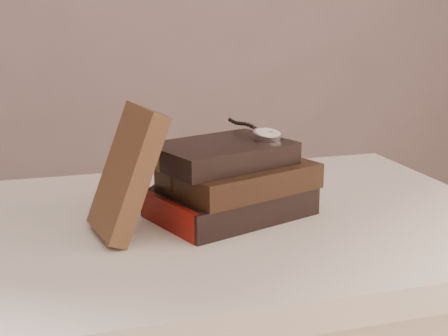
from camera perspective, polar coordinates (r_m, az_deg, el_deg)
name	(u,v)px	position (r m, az deg, el deg)	size (l,w,h in m)	color
table	(181,276)	(0.96, -4.06, -10.01)	(1.00, 0.60, 0.75)	silver
book_stack	(231,182)	(0.92, 0.66, -1.28)	(0.27, 0.22, 0.11)	black
journal	(127,172)	(0.85, -9.02, -0.39)	(0.03, 0.11, 0.18)	#3C2617
pocket_watch	(265,134)	(0.94, 3.86, 3.21)	(0.06, 0.15, 0.02)	silver
eyeglasses	(159,172)	(0.94, -6.10, -0.37)	(0.13, 0.13, 0.05)	silver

